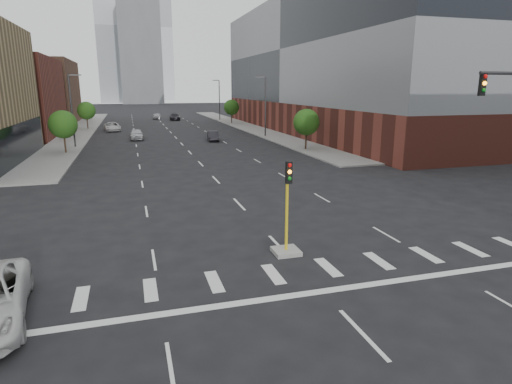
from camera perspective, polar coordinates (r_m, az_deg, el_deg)
name	(u,v)px	position (r m, az deg, el deg)	size (l,w,h in m)	color
ground	(400,373)	(13.27, 18.67, -21.92)	(400.00, 400.00, 0.00)	black
sidewalk_left_far	(82,130)	(83.38, -22.23, 7.68)	(5.00, 92.00, 0.15)	gray
sidewalk_right_far	(244,126)	(85.73, -1.67, 8.83)	(5.00, 92.00, 0.15)	gray
building_left_far_b	(23,92)	(102.76, -28.69, 11.61)	(20.00, 24.00, 13.00)	brown
building_right_main	(346,66)	(77.62, 11.90, 16.10)	(24.00, 70.00, 22.00)	brown
tower_left	(120,28)	(230.26, -17.66, 20.10)	(22.00, 22.00, 70.00)	#B2B7BC
tower_right	(153,29)	(271.07, -13.56, 20.38)	(20.00, 20.00, 80.00)	#B2B7BC
tower_mid	(140,54)	(209.22, -15.18, 17.36)	(18.00, 18.00, 44.00)	slate
median_traffic_signal	(287,234)	(19.93, 4.10, -5.60)	(1.20, 1.20, 4.40)	#999993
streetlight_right_a	(265,104)	(66.75, 1.18, 11.65)	(1.60, 0.22, 9.07)	#2D2D30
streetlight_right_b	(219,98)	(100.67, -4.96, 12.35)	(1.60, 0.22, 9.07)	#2D2D30
streetlight_left	(72,108)	(59.06, -23.30, 10.26)	(1.60, 0.22, 9.07)	#2D2D30
tree_left_near	(63,124)	(54.28, -24.35, 8.21)	(3.20, 3.20, 4.85)	#382619
tree_left_far	(86,111)	(84.05, -21.69, 10.05)	(3.20, 3.20, 4.85)	#382619
tree_right_near	(306,122)	(52.98, 6.73, 9.23)	(3.20, 3.20, 4.85)	#382619
tree_right_far	(232,107)	(91.08, -3.28, 11.21)	(3.20, 3.20, 4.85)	#382619
car_near_left	(137,134)	(65.79, -15.64, 7.42)	(1.86, 4.62, 1.57)	#B2B3B7
car_mid_right	(213,136)	(62.23, -5.77, 7.43)	(1.46, 4.20, 1.38)	black
car_far_left	(112,127)	(79.81, -18.62, 8.25)	(2.55, 5.53, 1.54)	silver
car_deep_right	(175,117)	(102.59, -10.79, 9.82)	(2.19, 5.39, 1.57)	black
car_distant	(157,116)	(106.51, -13.06, 9.83)	(1.72, 4.29, 1.46)	#A4A3A7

